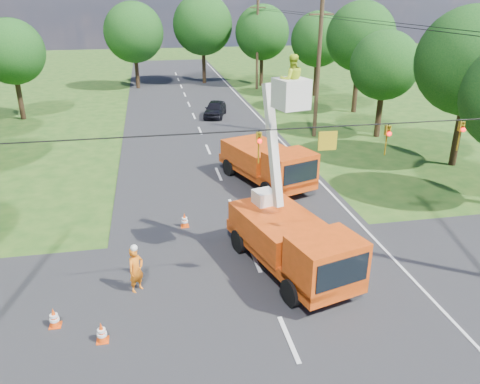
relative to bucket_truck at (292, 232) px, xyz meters
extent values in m
plane|color=#214B16|center=(-1.21, 16.13, -1.72)|extent=(140.00, 140.00, 0.00)
cube|color=black|center=(-1.21, 16.13, -1.72)|extent=(12.00, 100.00, 0.06)
cube|color=black|center=(-1.21, -1.87, -1.72)|extent=(56.00, 10.00, 0.07)
cube|color=silver|center=(4.39, 16.13, -1.72)|extent=(0.12, 90.00, 0.02)
cube|color=#E94B10|center=(-0.05, 0.17, -0.94)|extent=(4.01, 6.91, 0.49)
cube|color=#E94B10|center=(0.57, -2.08, -0.09)|extent=(2.79, 2.41, 1.63)
cube|color=black|center=(0.81, -2.97, -0.04)|extent=(2.01, 0.60, 1.03)
cube|color=#E94B10|center=(-0.27, 1.01, -0.26)|extent=(3.51, 4.54, 1.08)
cylinder|color=black|center=(-0.61, -2.12, -1.22)|extent=(0.60, 1.05, 1.00)
cylinder|color=black|center=(1.59, -1.52, -1.22)|extent=(0.60, 1.05, 1.00)
cylinder|color=black|center=(-1.69, 1.86, -1.22)|extent=(0.60, 1.05, 1.00)
cylinder|color=black|center=(0.51, 2.46, -1.22)|extent=(0.60, 1.05, 1.00)
cube|color=silver|center=(-0.59, 2.16, 0.56)|extent=(1.00, 1.00, 0.60)
cube|color=silver|center=(-0.43, 1.59, 2.94)|extent=(0.67, 1.48, 4.70)
cube|color=silver|center=(-0.13, 0.49, 5.17)|extent=(1.26, 1.26, 1.03)
imported|color=#C6E526|center=(-0.13, 0.49, 5.64)|extent=(0.85, 0.68, 1.71)
cube|color=#E94B10|center=(1.21, 9.31, -0.92)|extent=(4.49, 7.09, 0.50)
cube|color=#E94B10|center=(1.99, 7.06, -0.06)|extent=(2.93, 2.58, 1.66)
cube|color=black|center=(2.30, 6.17, 0.00)|extent=(2.01, 0.75, 1.05)
cube|color=#E94B10|center=(0.92, 10.15, -0.22)|extent=(3.81, 4.73, 1.11)
cylinder|color=black|center=(0.80, 6.94, -1.21)|extent=(0.67, 1.08, 1.02)
cylinder|color=black|center=(3.00, 7.70, -1.21)|extent=(0.67, 1.08, 1.02)
cylinder|color=black|center=(-0.58, 10.92, -1.21)|extent=(0.67, 1.08, 1.02)
cylinder|color=black|center=(1.62, 11.69, -1.21)|extent=(0.67, 1.08, 1.02)
imported|color=orange|center=(-5.90, -0.23, -0.84)|extent=(0.76, 0.75, 1.77)
imported|color=black|center=(0.67, 25.72, -1.02)|extent=(2.78, 4.42, 1.40)
cone|color=#E8450C|center=(0.89, 3.82, -1.34)|extent=(0.36, 0.36, 0.70)
cube|color=#E8450C|center=(0.89, 3.82, -1.68)|extent=(0.38, 0.38, 0.04)
cylinder|color=white|center=(0.89, 3.82, -1.28)|extent=(0.26, 0.26, 0.09)
cylinder|color=white|center=(0.89, 3.82, -1.43)|extent=(0.31, 0.31, 0.09)
cone|color=#E8450C|center=(0.64, 6.45, -1.34)|extent=(0.36, 0.36, 0.70)
cube|color=#E8450C|center=(0.64, 6.45, -1.68)|extent=(0.38, 0.38, 0.04)
cylinder|color=white|center=(0.64, 6.45, -1.28)|extent=(0.26, 0.26, 0.09)
cylinder|color=white|center=(0.64, 6.45, -1.43)|extent=(0.31, 0.31, 0.09)
cone|color=#E8450C|center=(-6.96, -2.83, -1.34)|extent=(0.36, 0.36, 0.70)
cube|color=#E8450C|center=(-6.96, -2.83, -1.68)|extent=(0.38, 0.38, 0.04)
cylinder|color=white|center=(-6.96, -2.83, -1.28)|extent=(0.26, 0.26, 0.09)
cylinder|color=white|center=(-6.96, -2.83, -1.43)|extent=(0.31, 0.31, 0.09)
cone|color=#E8450C|center=(-8.54, -1.79, -1.34)|extent=(0.36, 0.36, 0.70)
cube|color=#E8450C|center=(-8.54, -1.79, -1.68)|extent=(0.38, 0.38, 0.04)
cylinder|color=white|center=(-8.54, -1.79, -1.28)|extent=(0.26, 0.26, 0.09)
cylinder|color=white|center=(-8.54, -1.79, -1.43)|extent=(0.31, 0.31, 0.09)
cone|color=#E8450C|center=(2.41, 13.23, -1.34)|extent=(0.36, 0.36, 0.70)
cube|color=#E8450C|center=(2.41, 13.23, -1.68)|extent=(0.38, 0.38, 0.04)
cylinder|color=white|center=(2.41, 13.23, -1.28)|extent=(0.26, 0.26, 0.09)
cylinder|color=white|center=(2.41, 13.23, -1.43)|extent=(0.31, 0.31, 0.09)
cone|color=#E8450C|center=(-3.78, 4.58, -1.34)|extent=(0.36, 0.36, 0.70)
cube|color=#E8450C|center=(-3.78, 4.58, -1.68)|extent=(0.38, 0.38, 0.04)
cylinder|color=white|center=(-3.78, 4.58, -1.28)|extent=(0.26, 0.26, 0.09)
cylinder|color=white|center=(-3.78, 4.58, -1.43)|extent=(0.31, 0.31, 0.09)
cylinder|color=#4C3823|center=(7.29, 18.13, 3.28)|extent=(0.30, 0.30, 10.00)
cube|color=#4C3823|center=(7.29, 18.13, 7.08)|extent=(1.80, 0.12, 0.12)
cylinder|color=#4C3823|center=(7.29, 38.13, 3.28)|extent=(0.30, 0.30, 10.00)
cube|color=#4C3823|center=(7.29, 38.13, 7.08)|extent=(1.80, 0.12, 0.12)
cylinder|color=black|center=(-1.71, -1.87, 4.58)|extent=(18.00, 0.04, 0.04)
cube|color=#BA9916|center=(0.39, -1.87, 4.13)|extent=(0.60, 0.05, 0.60)
imported|color=#BA9916|center=(-1.81, -1.87, 4.03)|extent=(0.16, 0.20, 1.00)
sphere|color=#FF0C0C|center=(-1.81, -1.99, 4.28)|extent=(0.14, 0.14, 0.14)
imported|color=#BA9916|center=(2.39, -1.87, 4.03)|extent=(0.16, 0.20, 1.00)
sphere|color=#FF0C0C|center=(2.39, -1.99, 4.28)|extent=(0.14, 0.14, 0.14)
imported|color=#BA9916|center=(4.99, -1.87, 4.03)|extent=(0.16, 0.20, 1.00)
sphere|color=#FF0C0C|center=(4.99, -1.99, 4.28)|extent=(0.14, 0.14, 0.14)
cylinder|color=#382616|center=(-16.01, 28.13, 0.30)|extent=(0.44, 0.44, 4.05)
sphere|color=#114114|center=(-16.01, 28.13, 3.98)|extent=(5.40, 5.40, 5.40)
cylinder|color=#382616|center=(13.79, 10.13, 0.57)|extent=(0.44, 0.44, 4.58)
sphere|color=#114114|center=(13.79, 10.13, 4.73)|extent=(6.40, 6.40, 6.40)
cylinder|color=#382616|center=(11.99, 17.13, 0.17)|extent=(0.44, 0.44, 3.78)
sphere|color=#114114|center=(11.99, 17.13, 3.61)|extent=(5.00, 5.00, 5.00)
cylinder|color=#382616|center=(13.59, 25.13, 0.66)|extent=(0.44, 0.44, 4.75)
sphere|color=#114114|center=(13.59, 25.13, 4.98)|extent=(6.00, 6.00, 6.00)
cylinder|color=#382616|center=(12.59, 33.13, 0.35)|extent=(0.44, 0.44, 4.14)
sphere|color=#114114|center=(12.59, 33.13, 4.11)|extent=(5.60, 5.60, 5.60)
cylinder|color=#382616|center=(-6.21, 41.13, 0.48)|extent=(0.44, 0.44, 4.40)
sphere|color=#114114|center=(-6.21, 41.13, 4.48)|extent=(6.60, 6.60, 6.60)
cylinder|color=#382616|center=(1.79, 43.13, 0.70)|extent=(0.44, 0.44, 4.84)
sphere|color=#114114|center=(1.79, 43.13, 5.10)|extent=(7.00, 7.00, 7.00)
cylinder|color=#382616|center=(8.29, 40.13, 0.44)|extent=(0.44, 0.44, 4.31)
sphere|color=#114114|center=(8.29, 40.13, 4.36)|extent=(6.20, 6.20, 6.20)
camera|label=1|loc=(-4.94, -15.12, 8.31)|focal=35.00mm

